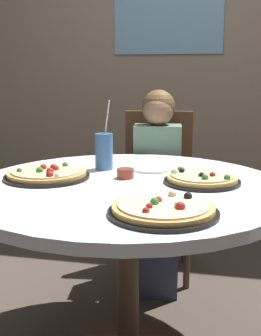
# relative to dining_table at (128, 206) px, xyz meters

# --- Properties ---
(wall_with_window) EXTENTS (5.20, 0.14, 2.90)m
(wall_with_window) POSITION_rel_dining_table_xyz_m (-0.00, 1.87, 0.80)
(wall_with_window) COLOR gray
(wall_with_window) RESTS_ON ground_plane
(dining_table) EXTENTS (1.25, 1.25, 0.75)m
(dining_table) POSITION_rel_dining_table_xyz_m (0.00, 0.00, 0.00)
(dining_table) COLOR white
(dining_table) RESTS_ON ground_plane
(chair_wooden) EXTENTS (0.45, 0.45, 0.95)m
(chair_wooden) POSITION_rel_dining_table_xyz_m (-0.01, 0.88, -0.13)
(chair_wooden) COLOR brown
(chair_wooden) RESTS_ON ground_plane
(diner_child) EXTENTS (0.30, 0.42, 1.08)m
(diner_child) POSITION_rel_dining_table_xyz_m (0.01, 0.69, -0.17)
(diner_child) COLOR #3F4766
(diner_child) RESTS_ON ground_plane
(pizza_veggie) EXTENTS (0.35, 0.35, 0.05)m
(pizza_veggie) POSITION_rel_dining_table_xyz_m (-0.34, 0.01, 0.11)
(pizza_veggie) COLOR black
(pizza_veggie) RESTS_ON dining_table
(pizza_cheese) EXTENTS (0.30, 0.30, 0.05)m
(pizza_cheese) POSITION_rel_dining_table_xyz_m (0.28, 0.06, 0.11)
(pizza_cheese) COLOR black
(pizza_cheese) RESTS_ON dining_table
(pizza_pepperoni) EXTENTS (0.34, 0.34, 0.05)m
(pizza_pepperoni) POSITION_rel_dining_table_xyz_m (0.19, -0.35, 0.11)
(pizza_pepperoni) COLOR black
(pizza_pepperoni) RESTS_ON dining_table
(soda_cup) EXTENTS (0.08, 0.08, 0.31)m
(soda_cup) POSITION_rel_dining_table_xyz_m (-0.16, 0.23, 0.18)
(soda_cup) COLOR #3F72B2
(soda_cup) RESTS_ON dining_table
(sauce_bowl) EXTENTS (0.07, 0.07, 0.04)m
(sauce_bowl) POSITION_rel_dining_table_xyz_m (-0.03, 0.08, 0.11)
(sauce_bowl) COLOR brown
(sauce_bowl) RESTS_ON dining_table
(plate_small) EXTENTS (0.18, 0.18, 0.01)m
(plate_small) POSITION_rel_dining_table_xyz_m (0.05, 0.26, 0.10)
(plate_small) COLOR white
(plate_small) RESTS_ON dining_table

